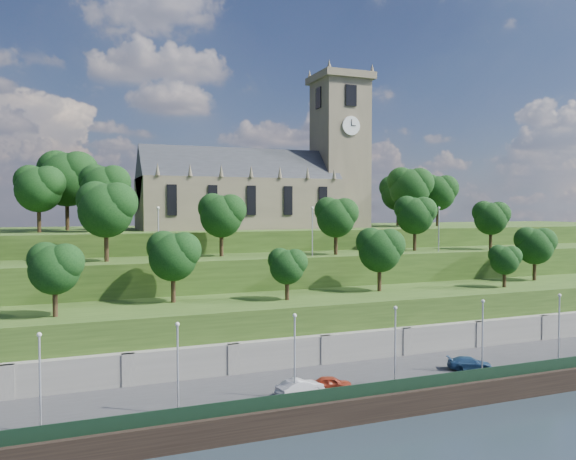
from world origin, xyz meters
name	(u,v)px	position (x,y,z in m)	size (l,w,h in m)	color
ground	(429,413)	(0.00, 0.00, 0.00)	(320.00, 320.00, 0.00)	#1C262C
promenade	(393,382)	(0.00, 6.00, 1.00)	(160.00, 12.00, 2.00)	#2D2D30
quay_wall	(429,401)	(0.00, -0.05, 1.10)	(160.00, 0.50, 2.20)	black
fence	(425,382)	(0.00, 0.60, 2.60)	(160.00, 0.10, 1.20)	black
retaining_wall	(364,353)	(0.00, 11.97, 2.50)	(160.00, 2.10, 5.00)	slate
embankment_lower	(339,328)	(0.00, 18.00, 4.00)	(160.00, 12.00, 8.00)	#294416
embankment_upper	(303,298)	(0.00, 29.00, 6.00)	(160.00, 10.00, 12.00)	#294416
hilltop	(256,271)	(0.00, 50.00, 7.50)	(160.00, 32.00, 15.00)	#294416
church	(268,183)	(0.79, 45.98, 22.52)	(38.60, 12.35, 27.60)	brown
trees_lower	(335,253)	(-0.39, 18.51, 13.00)	(68.78, 9.04, 7.93)	black
trees_upper	(295,212)	(-1.58, 28.28, 17.75)	(62.33, 8.42, 9.56)	black
trees_hilltop	(250,185)	(-2.77, 44.75, 22.01)	(73.57, 16.32, 11.95)	black
lamp_posts_promenade	(395,339)	(-2.00, 2.50, 6.29)	(60.36, 0.36, 7.38)	#B2B2B7
lamp_posts_upper	(312,227)	(0.00, 26.00, 15.85)	(40.36, 0.36, 6.53)	#B2B2B7
car_left	(331,383)	(-8.11, 3.32, 2.63)	(1.49, 3.70, 1.26)	#9A2E19
car_middle	(300,387)	(-11.26, 3.11, 2.71)	(1.51, 4.33, 1.43)	#AAA9AE
car_right	(469,363)	(7.79, 4.09, 2.63)	(1.78, 4.37, 1.27)	navy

